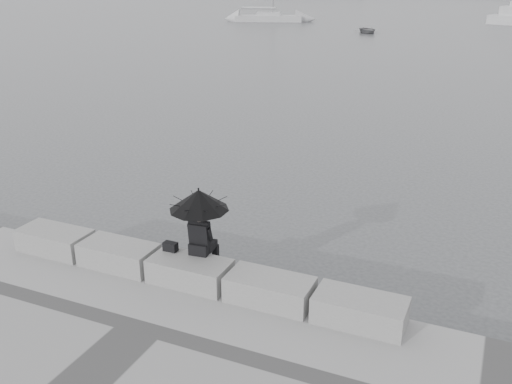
% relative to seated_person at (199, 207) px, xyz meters
% --- Properties ---
extents(ground, '(360.00, 360.00, 0.00)m').
position_rel_seated_person_xyz_m(ground, '(-0.05, 0.09, -2.00)').
color(ground, '#424547').
rests_on(ground, ground).
extents(stone_block_far_left, '(1.60, 0.80, 0.50)m').
position_rel_seated_person_xyz_m(stone_block_far_left, '(-3.45, -0.36, -1.25)').
color(stone_block_far_left, gray).
rests_on(stone_block_far_left, promenade).
extents(stone_block_left, '(1.60, 0.80, 0.50)m').
position_rel_seated_person_xyz_m(stone_block_left, '(-1.75, -0.36, -1.25)').
color(stone_block_left, gray).
rests_on(stone_block_left, promenade).
extents(stone_block_centre, '(1.60, 0.80, 0.50)m').
position_rel_seated_person_xyz_m(stone_block_centre, '(-0.05, -0.36, -1.25)').
color(stone_block_centre, gray).
rests_on(stone_block_centre, promenade).
extents(stone_block_right, '(1.60, 0.80, 0.50)m').
position_rel_seated_person_xyz_m(stone_block_right, '(1.65, -0.36, -1.25)').
color(stone_block_right, gray).
rests_on(stone_block_right, promenade).
extents(stone_block_far_right, '(1.60, 0.80, 0.50)m').
position_rel_seated_person_xyz_m(stone_block_far_right, '(3.35, -0.36, -1.25)').
color(stone_block_far_right, gray).
rests_on(stone_block_far_right, promenade).
extents(seated_person, '(1.18, 1.18, 1.39)m').
position_rel_seated_person_xyz_m(seated_person, '(0.00, 0.00, 0.00)').
color(seated_person, black).
rests_on(seated_person, stone_block_centre).
extents(bag, '(0.28, 0.16, 0.18)m').
position_rel_seated_person_xyz_m(bag, '(-0.60, -0.16, -0.91)').
color(bag, black).
rests_on(bag, stone_block_centre).
extents(sailboat_left, '(9.05, 5.04, 12.90)m').
position_rel_seated_person_xyz_m(sailboat_left, '(-25.27, 63.86, -1.49)').
color(sailboat_left, silver).
rests_on(sailboat_left, ground).
extents(dinghy, '(3.70, 3.08, 0.58)m').
position_rel_seated_person_xyz_m(dinghy, '(-9.68, 54.33, -1.71)').
color(dinghy, gray).
rests_on(dinghy, ground).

